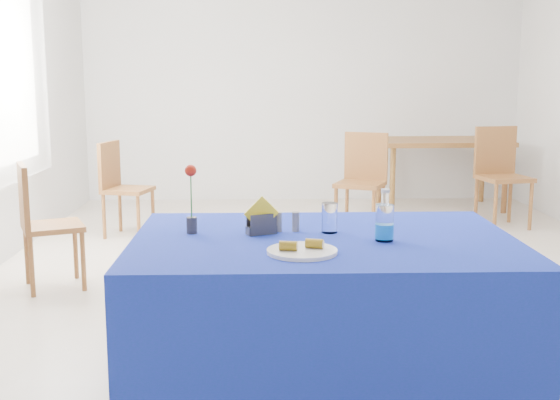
# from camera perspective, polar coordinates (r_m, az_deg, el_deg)

# --- Properties ---
(floor) EXTENTS (7.00, 7.00, 0.00)m
(floor) POSITION_cam_1_polar(r_m,az_deg,el_deg) (4.89, 4.38, -6.97)
(floor) COLOR beige
(floor) RESTS_ON ground
(room_shell) EXTENTS (7.00, 7.00, 7.00)m
(room_shell) POSITION_cam_1_polar(r_m,az_deg,el_deg) (4.69, 4.67, 13.92)
(room_shell) COLOR silver
(room_shell) RESTS_ON ground
(curtain) EXTENTS (0.04, 1.75, 1.85)m
(curtain) POSITION_cam_1_polar(r_m,az_deg,el_deg) (5.77, -21.21, 10.57)
(curtain) COLOR white
(curtain) RESTS_ON room_shell
(plate) EXTENTS (0.27, 0.27, 0.01)m
(plate) POSITION_cam_1_polar(r_m,az_deg,el_deg) (2.68, 1.80, -4.18)
(plate) COLOR white
(plate) RESTS_ON blue_table
(drinking_glass) EXTENTS (0.07, 0.07, 0.13)m
(drinking_glass) POSITION_cam_1_polar(r_m,az_deg,el_deg) (3.03, 4.05, -1.45)
(drinking_glass) COLOR white
(drinking_glass) RESTS_ON blue_table
(salt_shaker) EXTENTS (0.03, 0.03, 0.08)m
(salt_shaker) POSITION_cam_1_polar(r_m,az_deg,el_deg) (3.04, -0.12, -1.80)
(salt_shaker) COLOR slate
(salt_shaker) RESTS_ON blue_table
(pepper_shaker) EXTENTS (0.03, 0.03, 0.08)m
(pepper_shaker) POSITION_cam_1_polar(r_m,az_deg,el_deg) (3.05, 1.29, -1.77)
(pepper_shaker) COLOR slate
(pepper_shaker) RESTS_ON blue_table
(blue_table) EXTENTS (1.60, 1.10, 0.76)m
(blue_table) POSITION_cam_1_polar(r_m,az_deg,el_deg) (3.06, 3.52, -10.00)
(blue_table) COLOR navy
(blue_table) RESTS_ON floor
(water_bottle) EXTENTS (0.08, 0.08, 0.21)m
(water_bottle) POSITION_cam_1_polar(r_m,az_deg,el_deg) (2.90, 8.49, -1.92)
(water_bottle) COLOR silver
(water_bottle) RESTS_ON blue_table
(napkin_holder) EXTENTS (0.15, 0.10, 0.16)m
(napkin_holder) POSITION_cam_1_polar(r_m,az_deg,el_deg) (2.99, -1.53, -1.86)
(napkin_holder) COLOR #38383D
(napkin_holder) RESTS_ON blue_table
(rose_vase) EXTENTS (0.05, 0.05, 0.30)m
(rose_vase) POSITION_cam_1_polar(r_m,az_deg,el_deg) (3.01, -7.22, -0.01)
(rose_vase) COLOR #29282E
(rose_vase) RESTS_ON blue_table
(oak_table) EXTENTS (1.40, 0.93, 0.76)m
(oak_table) POSITION_cam_1_polar(r_m,az_deg,el_deg) (7.84, 12.93, 4.27)
(oak_table) COLOR brown
(oak_table) RESTS_ON floor
(chair_bg_left) EXTENTS (0.54, 0.54, 0.92)m
(chair_bg_left) POSITION_cam_1_polar(r_m,az_deg,el_deg) (6.54, 6.74, 2.04)
(chair_bg_left) COLOR brown
(chair_bg_left) RESTS_ON floor
(chair_bg_right) EXTENTS (0.50, 0.50, 0.95)m
(chair_bg_right) POSITION_cam_1_polar(r_m,az_deg,el_deg) (7.07, 17.44, 2.42)
(chair_bg_right) COLOR brown
(chair_bg_right) RESTS_ON floor
(chair_win_a) EXTENTS (0.50, 0.50, 0.86)m
(chair_win_a) POSITION_cam_1_polar(r_m,az_deg,el_deg) (4.96, -18.92, -1.35)
(chair_win_a) COLOR brown
(chair_win_a) RESTS_ON floor
(chair_win_b) EXTENTS (0.46, 0.46, 0.85)m
(chair_win_b) POSITION_cam_1_polar(r_m,az_deg,el_deg) (6.46, -12.90, 1.44)
(chair_win_b) COLOR brown
(chair_win_b) RESTS_ON floor
(banana_pieces) EXTENTS (0.18, 0.09, 0.04)m
(banana_pieces) POSITION_cam_1_polar(r_m,az_deg,el_deg) (2.67, 1.78, -3.65)
(banana_pieces) COLOR gold
(banana_pieces) RESTS_ON plate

